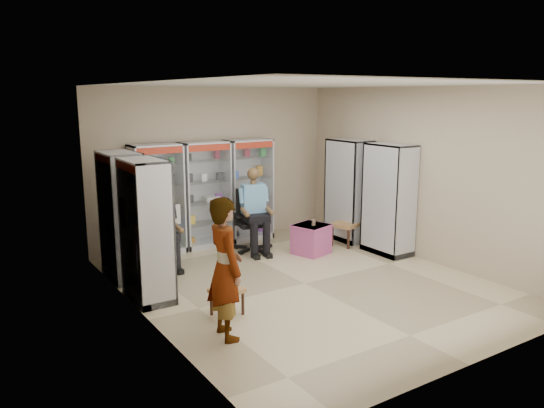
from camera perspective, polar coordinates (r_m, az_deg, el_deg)
floor at (r=8.27m, az=3.54°, el=-8.52°), size 6.00×6.00×0.00m
room_shell at (r=7.82m, az=3.72°, el=5.15°), size 5.02×6.02×3.01m
cabinet_back_left at (r=9.75m, az=-12.24°, el=0.44°), size 0.90×0.50×2.00m
cabinet_back_mid at (r=10.11m, az=-7.21°, el=1.01°), size 0.90×0.50×2.00m
cabinet_back_right at (r=10.55m, az=-2.55°, el=1.54°), size 0.90×0.50×2.00m
cabinet_right_far at (r=10.58m, az=8.22°, el=1.46°), size 0.90×0.50×2.00m
cabinet_right_near at (r=9.79m, az=12.44°, el=0.48°), size 0.90×0.50×2.00m
cabinet_left_far at (r=8.59m, az=-15.84°, el=-1.24°), size 0.90×0.50×2.00m
cabinet_left_near at (r=7.57m, az=-13.37°, el=-2.82°), size 0.90×0.50×2.00m
wooden_chair at (r=9.11m, az=-11.94°, el=-3.75°), size 0.42×0.42×0.94m
seated_customer at (r=9.02m, az=-11.88°, el=-2.60°), size 0.44×0.60×1.34m
office_chair at (r=9.82m, az=-2.19°, el=-1.76°), size 0.74×0.74×1.15m
seated_shopkeeper at (r=9.74m, az=-2.04°, el=-0.92°), size 0.61×0.75×1.46m
pink_trunk at (r=9.71m, az=4.24°, el=-3.79°), size 0.69×0.68×0.54m
tea_glass at (r=9.59m, az=4.50°, el=-2.00°), size 0.07×0.07×0.10m
woven_stool_a at (r=10.30m, az=7.84°, el=-3.24°), size 0.57×0.57×0.44m
woven_stool_b at (r=7.11m, az=-4.86°, el=-10.41°), size 0.45×0.45×0.37m
standing_man at (r=6.28m, az=-5.04°, el=-6.92°), size 0.47×0.66×1.71m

